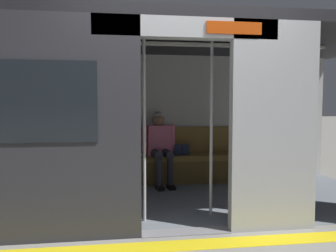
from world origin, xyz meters
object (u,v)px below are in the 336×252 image
person_seated (160,143)px  grab_pole_door (144,126)px  grab_pole_far (211,125)px  bench_seat (162,162)px  book (137,154)px  train_car (166,91)px  handbag (181,149)px

person_seated → grab_pole_door: bearing=78.0°
grab_pole_far → bench_seat: bearing=-76.2°
grab_pole_door → grab_pole_far: (-0.80, -0.11, 0.00)m
bench_seat → book: (0.42, -0.09, 0.12)m
person_seated → book: person_seated is taller
person_seated → train_car: bearing=89.1°
handbag → grab_pole_far: size_ratio=0.12×
handbag → grab_pole_far: bearing=92.2°
bench_seat → train_car: bearing=86.6°
train_car → grab_pole_far: (-0.46, 0.64, -0.43)m
train_car → grab_pole_far: 0.90m
handbag → grab_pole_door: 1.99m
person_seated → book: (0.37, -0.14, -0.20)m
person_seated → grab_pole_door: size_ratio=0.56×
book → bench_seat: bearing=154.7°
train_car → book: 1.52m
person_seated → book: bearing=-21.1°
book → grab_pole_far: grab_pole_far is taller
train_car → bench_seat: train_car is taller
book → grab_pole_far: bearing=102.7°
bench_seat → person_seated: person_seated is taller
person_seated → handbag: bearing=-166.0°
book → grab_pole_door: size_ratio=0.10×
bench_seat → grab_pole_far: size_ratio=1.55×
book → grab_pole_far: (-0.81, 1.71, 0.59)m
book → grab_pole_door: 1.92m
handbag → grab_pole_far: (-0.06, 1.66, 0.52)m
train_car → grab_pole_far: bearing=125.4°
person_seated → grab_pole_far: grab_pole_far is taller
handbag → bench_seat: bearing=7.3°
handbag → grab_pole_far: 1.74m
bench_seat → book: size_ratio=15.13×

